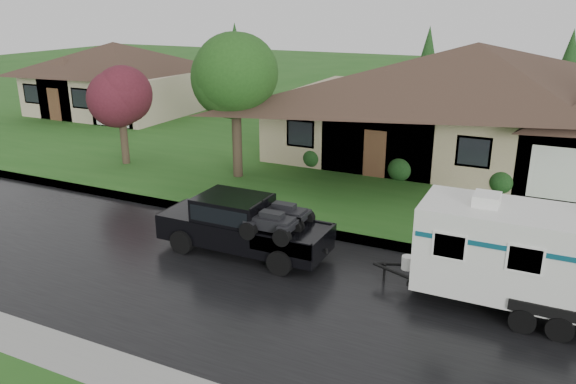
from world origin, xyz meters
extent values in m
plane|color=#23541A|center=(0.00, 0.00, 0.00)|extent=(140.00, 140.00, 0.00)
cube|color=black|center=(0.00, -2.00, 0.01)|extent=(140.00, 8.00, 0.01)
cube|color=gray|center=(0.00, 2.25, 0.07)|extent=(140.00, 0.50, 0.15)
cube|color=#23541A|center=(0.00, 15.00, 0.07)|extent=(140.00, 26.00, 0.15)
cube|color=tan|center=(2.00, 14.00, 1.65)|extent=(18.00, 10.00, 3.00)
pyramid|color=#3B2920|center=(2.00, 14.00, 5.75)|extent=(19.44, 10.80, 2.60)
cube|color=tan|center=(-22.00, 16.00, 1.55)|extent=(10.00, 8.00, 2.80)
pyramid|color=#3B2920|center=(-22.00, 16.00, 4.95)|extent=(10.80, 8.64, 2.00)
cube|color=tan|center=(-19.00, 14.00, 1.41)|extent=(3.20, 4.00, 2.52)
cylinder|color=#382B1E|center=(-6.74, 6.48, 1.53)|extent=(0.42, 0.42, 2.77)
sphere|color=#26561C|center=(-6.74, 6.48, 4.57)|extent=(3.82, 3.82, 3.82)
cylinder|color=#382B1E|center=(-12.67, 5.95, 1.18)|extent=(0.36, 0.36, 2.06)
sphere|color=#571B26|center=(-12.67, 5.95, 3.44)|extent=(2.85, 2.85, 2.85)
sphere|color=#143814|center=(-4.30, 9.30, 0.65)|extent=(1.00, 1.00, 1.00)
sphere|color=#143814|center=(-0.10, 9.30, 0.65)|extent=(1.00, 1.00, 1.00)
sphere|color=#143814|center=(4.10, 9.30, 0.65)|extent=(1.00, 1.00, 1.00)
cube|color=black|center=(-2.63, -0.12, 0.71)|extent=(5.44, 1.81, 0.78)
cube|color=black|center=(-4.63, -0.12, 0.95)|extent=(1.45, 1.77, 0.32)
cube|color=black|center=(-2.99, -0.12, 1.40)|extent=(2.18, 1.70, 0.82)
cube|color=black|center=(-2.99, -0.12, 1.45)|extent=(1.99, 1.74, 0.50)
cube|color=black|center=(-0.91, -0.12, 0.89)|extent=(1.99, 1.72, 0.05)
cylinder|color=black|center=(-4.35, -1.01, 0.38)|extent=(0.76, 0.29, 0.76)
cylinder|color=black|center=(-4.35, 0.76, 0.38)|extent=(0.76, 0.29, 0.76)
cylinder|color=black|center=(-0.91, -1.01, 0.38)|extent=(0.76, 0.29, 0.76)
cylinder|color=black|center=(-0.91, 0.76, 0.38)|extent=(0.76, 0.29, 0.76)
cube|color=silver|center=(6.07, -0.12, 1.61)|extent=(6.34, 2.18, 2.22)
cube|color=black|center=(6.07, -0.12, 0.36)|extent=(6.71, 1.09, 0.13)
cube|color=#0C4657|center=(6.07, -0.12, 2.10)|extent=(6.22, 2.20, 0.13)
cube|color=white|center=(4.44, -0.12, 2.86)|extent=(0.63, 0.73, 0.29)
cylinder|color=black|center=(5.66, -1.19, 0.32)|extent=(0.63, 0.22, 0.63)
cylinder|color=black|center=(5.66, 0.95, 0.32)|extent=(0.63, 0.22, 0.63)
cylinder|color=black|center=(6.48, -1.19, 0.32)|extent=(0.63, 0.22, 0.63)
cylinder|color=black|center=(6.48, 0.95, 0.32)|extent=(0.63, 0.22, 0.63)
camera|label=1|loc=(5.68, -14.18, 7.56)|focal=35.00mm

